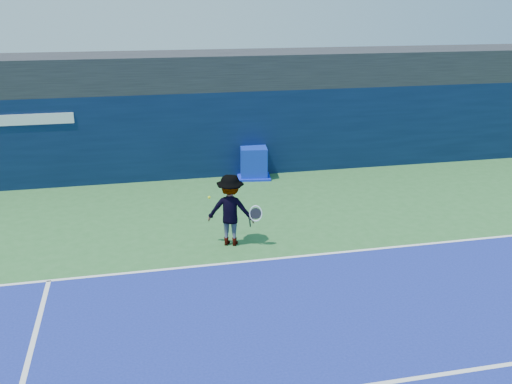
# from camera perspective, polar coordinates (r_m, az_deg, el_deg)

# --- Properties ---
(ground) EXTENTS (80.00, 80.00, 0.00)m
(ground) POSITION_cam_1_polar(r_m,az_deg,el_deg) (11.40, 4.52, -13.15)
(ground) COLOR #2E6730
(ground) RESTS_ON ground
(baseline) EXTENTS (24.00, 0.10, 0.01)m
(baseline) POSITION_cam_1_polar(r_m,az_deg,el_deg) (13.93, 0.90, -6.78)
(baseline) COLOR white
(baseline) RESTS_ON ground
(stadium_band) EXTENTS (36.00, 3.00, 1.20)m
(stadium_band) POSITION_cam_1_polar(r_m,az_deg,el_deg) (21.07, -4.56, 12.09)
(stadium_band) COLOR black
(stadium_band) RESTS_ON back_wall_assembly
(back_wall_assembly) EXTENTS (36.00, 1.03, 3.00)m
(back_wall_assembly) POSITION_cam_1_polar(r_m,az_deg,el_deg) (20.45, -4.02, 5.93)
(back_wall_assembly) COLOR #091836
(back_wall_assembly) RESTS_ON ground
(equipment_cart) EXTENTS (1.29, 1.29, 1.10)m
(equipment_cart) POSITION_cam_1_polar(r_m,az_deg,el_deg) (20.18, -0.25, 2.87)
(equipment_cart) COLOR #0C24A8
(equipment_cart) RESTS_ON ground
(tennis_player) EXTENTS (1.45, 1.06, 1.86)m
(tennis_player) POSITION_cam_1_polar(r_m,az_deg,el_deg) (14.49, -2.56, -1.81)
(tennis_player) COLOR silver
(tennis_player) RESTS_ON ground
(tennis_ball) EXTENTS (0.08, 0.08, 0.08)m
(tennis_ball) POSITION_cam_1_polar(r_m,az_deg,el_deg) (15.04, -4.70, -0.54)
(tennis_ball) COLOR #C2DB18
(tennis_ball) RESTS_ON ground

